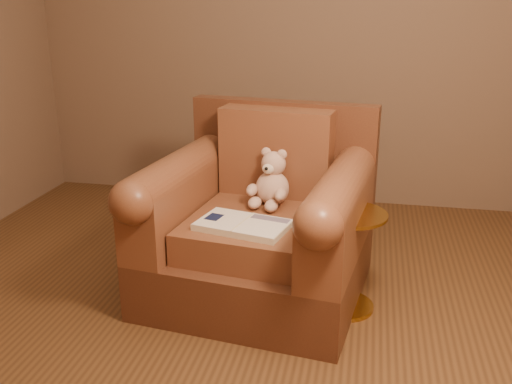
# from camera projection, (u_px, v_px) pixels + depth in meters

# --- Properties ---
(floor) EXTENTS (4.00, 4.00, 0.00)m
(floor) POSITION_uv_depth(u_px,v_px,m) (224.00, 323.00, 2.91)
(floor) COLOR brown
(floor) RESTS_ON ground
(armchair) EXTENTS (1.24, 1.19, 1.01)m
(armchair) POSITION_uv_depth(u_px,v_px,m) (261.00, 225.00, 3.15)
(armchair) COLOR #552E1C
(armchair) RESTS_ON floor
(teddy_bear) EXTENTS (0.23, 0.27, 0.32)m
(teddy_bear) POSITION_uv_depth(u_px,v_px,m) (271.00, 184.00, 3.15)
(teddy_bear) COLOR #D1A792
(teddy_bear) RESTS_ON armchair
(guidebook) EXTENTS (0.49, 0.36, 0.04)m
(guidebook) POSITION_uv_depth(u_px,v_px,m) (243.00, 225.00, 2.86)
(guidebook) COLOR beige
(guidebook) RESTS_ON armchair
(side_table) EXTENTS (0.39, 0.39, 0.55)m
(side_table) POSITION_uv_depth(u_px,v_px,m) (347.00, 258.00, 2.97)
(side_table) COLOR #BB8D33
(side_table) RESTS_ON floor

